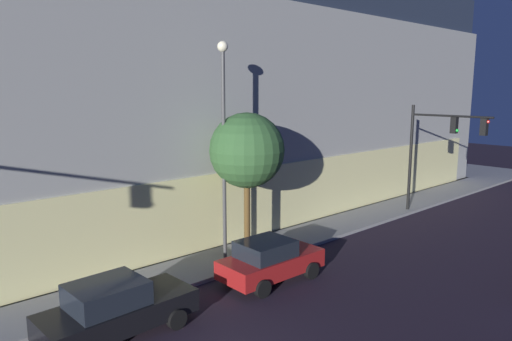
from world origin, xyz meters
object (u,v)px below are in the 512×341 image
object	(u,v)px
traffic_light_far_corner	(439,139)
car_red	(270,260)
sidewalk_tree	(247,151)
car_black	(116,308)
street_lamp_sidewalk	(224,128)
modern_building	(211,94)

from	to	relation	value
traffic_light_far_corner	car_red	distance (m)	14.00
sidewalk_tree	car_black	size ratio (longest dim) A/B	1.33
traffic_light_far_corner	street_lamp_sidewalk	size ratio (longest dim) A/B	0.69
sidewalk_tree	modern_building	bearing A→B (deg)	59.83
car_black	car_red	distance (m)	6.28
modern_building	traffic_light_far_corner	xyz separation A→B (m)	(5.54, -14.18, -2.46)
traffic_light_far_corner	car_red	xyz separation A→B (m)	(-13.49, -0.24, -3.72)
traffic_light_far_corner	car_red	size ratio (longest dim) A/B	1.51
car_black	car_red	world-z (taller)	car_black
traffic_light_far_corner	car_red	world-z (taller)	traffic_light_far_corner
traffic_light_far_corner	car_black	world-z (taller)	traffic_light_far_corner
sidewalk_tree	car_black	world-z (taller)	sidewalk_tree
car_black	sidewalk_tree	bearing A→B (deg)	18.53
traffic_light_far_corner	modern_building	bearing A→B (deg)	111.33
street_lamp_sidewalk	sidewalk_tree	xyz separation A→B (m)	(1.07, -0.22, -1.01)
car_red	traffic_light_far_corner	bearing A→B (deg)	1.03
sidewalk_tree	car_red	world-z (taller)	sidewalk_tree
modern_building	sidewalk_tree	world-z (taller)	modern_building
sidewalk_tree	car_red	xyz separation A→B (m)	(-1.09, -2.60, -3.92)
sidewalk_tree	car_black	xyz separation A→B (m)	(-7.37, -2.47, -3.90)
street_lamp_sidewalk	car_red	bearing A→B (deg)	-90.31
street_lamp_sidewalk	sidewalk_tree	distance (m)	1.49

